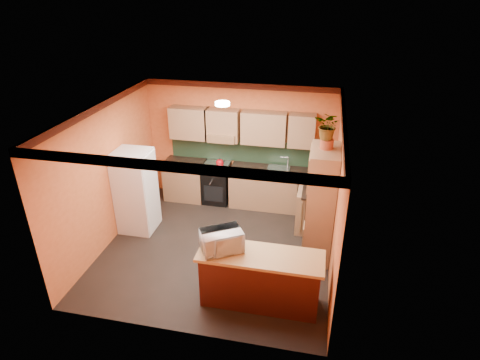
% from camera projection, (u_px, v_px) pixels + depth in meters
% --- Properties ---
extents(room_shell, '(4.24, 4.24, 2.72)m').
position_uv_depth(room_shell, '(220.00, 141.00, 7.00)').
color(room_shell, black).
rests_on(room_shell, ground).
extents(base_cabinets_back, '(3.65, 0.60, 0.88)m').
position_uv_depth(base_cabinets_back, '(243.00, 186.00, 9.04)').
color(base_cabinets_back, '#A17055').
rests_on(base_cabinets_back, ground).
extents(countertop_back, '(3.65, 0.62, 0.04)m').
position_uv_depth(countertop_back, '(243.00, 168.00, 8.84)').
color(countertop_back, black).
rests_on(countertop_back, base_cabinets_back).
extents(stove, '(0.58, 0.58, 0.91)m').
position_uv_depth(stove, '(217.00, 183.00, 9.15)').
color(stove, black).
rests_on(stove, ground).
extents(kettle, '(0.20, 0.20, 0.18)m').
position_uv_depth(kettle, '(220.00, 162.00, 8.85)').
color(kettle, '#AF0B13').
rests_on(kettle, stove).
extents(sink, '(0.48, 0.40, 0.03)m').
position_uv_depth(sink, '(278.00, 169.00, 8.68)').
color(sink, silver).
rests_on(sink, countertop_back).
extents(base_cabinets_right, '(0.60, 0.80, 0.88)m').
position_uv_depth(base_cabinets_right, '(316.00, 211.00, 8.05)').
color(base_cabinets_right, '#A17055').
rests_on(base_cabinets_right, ground).
extents(countertop_right, '(0.62, 0.80, 0.04)m').
position_uv_depth(countertop_right, '(318.00, 191.00, 7.84)').
color(countertop_right, black).
rests_on(countertop_right, base_cabinets_right).
extents(fridge, '(0.68, 0.66, 1.70)m').
position_uv_depth(fridge, '(136.00, 191.00, 7.95)').
color(fridge, white).
rests_on(fridge, ground).
extents(pantry, '(0.48, 0.90, 2.10)m').
position_uv_depth(pantry, '(321.00, 205.00, 7.07)').
color(pantry, '#A17055').
rests_on(pantry, ground).
extents(fern_pot, '(0.22, 0.22, 0.16)m').
position_uv_depth(fern_pot, '(327.00, 144.00, 6.61)').
color(fern_pot, '#A14227').
rests_on(fern_pot, pantry).
extents(fern, '(0.54, 0.51, 0.47)m').
position_uv_depth(fern, '(329.00, 126.00, 6.47)').
color(fern, '#A17055').
rests_on(fern, fern_pot).
extents(breakfast_bar, '(1.80, 0.55, 0.88)m').
position_uv_depth(breakfast_bar, '(260.00, 280.00, 6.19)').
color(breakfast_bar, '#471012').
rests_on(breakfast_bar, ground).
extents(bar_top, '(1.90, 0.65, 0.05)m').
position_uv_depth(bar_top, '(261.00, 256.00, 5.98)').
color(bar_top, tan).
rests_on(bar_top, breakfast_bar).
extents(microwave, '(0.73, 0.66, 0.33)m').
position_uv_depth(microwave, '(222.00, 241.00, 6.01)').
color(microwave, white).
rests_on(microwave, bar_top).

